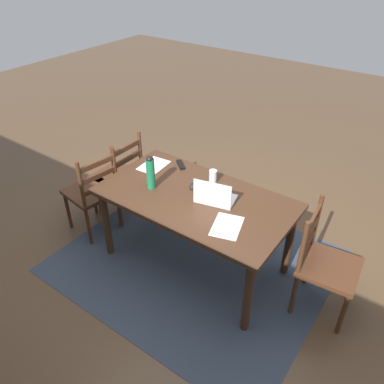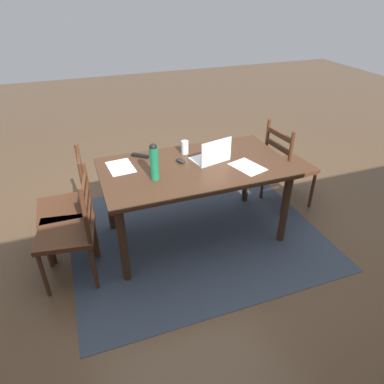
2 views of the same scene
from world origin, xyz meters
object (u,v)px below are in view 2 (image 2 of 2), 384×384
object	(u,v)px
chair_right_near	(68,206)
drinking_glass	(185,147)
laptop	(212,156)
tv_remote	(140,156)
chair_right_far	(71,231)
computer_mouse	(181,161)
chair_left_near	(287,167)
water_bottle	(154,161)
dining_table	(195,175)

from	to	relation	value
chair_right_near	drinking_glass	size ratio (longest dim) A/B	7.65
laptop	tv_remote	bearing A→B (deg)	-28.37
chair_right_far	computer_mouse	xyz separation A→B (m)	(-1.02, -0.29, 0.31)
chair_left_near	chair_right_far	distance (m)	2.26
chair_left_near	chair_right_near	distance (m)	2.23
chair_right_far	water_bottle	world-z (taller)	water_bottle
laptop	computer_mouse	distance (m)	0.29
tv_remote	chair_left_near	bearing A→B (deg)	122.48
computer_mouse	tv_remote	bearing A→B (deg)	-60.01
chair_right_far	laptop	size ratio (longest dim) A/B	2.62
chair_right_far	computer_mouse	bearing A→B (deg)	-163.93
chair_right_far	chair_right_near	distance (m)	0.37
chair_right_far	tv_remote	bearing A→B (deg)	-142.78
tv_remote	water_bottle	bearing A→B (deg)	41.69
chair_left_near	chair_right_near	size ratio (longest dim) A/B	1.00
water_bottle	tv_remote	bearing A→B (deg)	-87.01
chair_right_far	computer_mouse	size ratio (longest dim) A/B	9.50
laptop	chair_right_near	bearing A→B (deg)	-6.85
chair_right_far	chair_right_near	bearing A→B (deg)	-90.07
dining_table	computer_mouse	distance (m)	0.18
computer_mouse	chair_left_near	bearing A→B (deg)	160.49
chair_left_near	drinking_glass	xyz separation A→B (m)	(1.11, -0.09, 0.36)
computer_mouse	tv_remote	size ratio (longest dim) A/B	0.59
drinking_glass	water_bottle	bearing A→B (deg)	43.89
dining_table	chair_right_far	xyz separation A→B (m)	(1.12, 0.19, -0.20)
chair_left_near	tv_remote	world-z (taller)	chair_left_near
computer_mouse	tv_remote	distance (m)	0.40
chair_right_far	tv_remote	distance (m)	0.93
dining_table	tv_remote	xyz separation A→B (m)	(0.42, -0.35, 0.10)
laptop	computer_mouse	bearing A→B (deg)	-16.12
laptop	tv_remote	world-z (taller)	laptop
dining_table	chair_right_far	world-z (taller)	chair_right_far
chair_right_near	laptop	world-z (taller)	laptop
chair_left_near	tv_remote	bearing A→B (deg)	-6.22
computer_mouse	laptop	bearing A→B (deg)	140.95
water_bottle	computer_mouse	world-z (taller)	water_bottle
laptop	water_bottle	size ratio (longest dim) A/B	1.16
chair_left_near	laptop	world-z (taller)	laptop
laptop	tv_remote	distance (m)	0.67
drinking_glass	computer_mouse	distance (m)	0.20
tv_remote	chair_right_far	bearing A→B (deg)	-14.08
dining_table	computer_mouse	size ratio (longest dim) A/B	16.57
chair_right_far	drinking_glass	world-z (taller)	chair_right_far
dining_table	chair_left_near	distance (m)	1.15
tv_remote	laptop	bearing A→B (deg)	100.33
tv_remote	chair_right_near	bearing A→B (deg)	-38.19
chair_left_near	chair_right_far	size ratio (longest dim) A/B	1.00
chair_left_near	drinking_glass	size ratio (longest dim) A/B	7.65
chair_right_far	water_bottle	bearing A→B (deg)	-173.69
chair_left_near	drinking_glass	bearing A→B (deg)	-4.84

